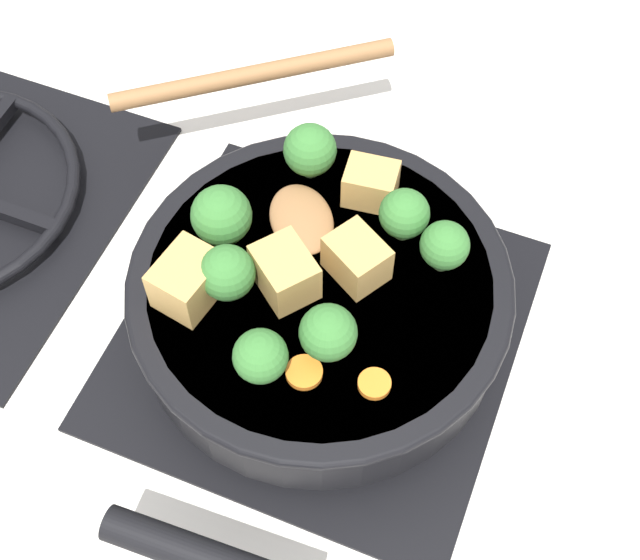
# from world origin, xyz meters

# --- Properties ---
(ground_plane) EXTENTS (2.40, 2.40, 0.00)m
(ground_plane) POSITION_xyz_m (0.00, 0.00, 0.00)
(ground_plane) COLOR white
(front_burner_grate) EXTENTS (0.31, 0.31, 0.03)m
(front_burner_grate) POSITION_xyz_m (0.00, 0.00, 0.01)
(front_burner_grate) COLOR black
(front_burner_grate) RESTS_ON ground_plane
(skillet_pan) EXTENTS (0.37, 0.29, 0.06)m
(skillet_pan) POSITION_xyz_m (-0.00, -0.00, 0.06)
(skillet_pan) COLOR black
(skillet_pan) RESTS_ON front_burner_grate
(wooden_spoon) EXTENTS (0.25, 0.24, 0.02)m
(wooden_spoon) POSITION_xyz_m (0.12, 0.09, 0.09)
(wooden_spoon) COLOR olive
(wooden_spoon) RESTS_ON skillet_pan
(tofu_cube_center_large) EXTENTS (0.05, 0.05, 0.03)m
(tofu_cube_center_large) POSITION_xyz_m (0.02, -0.02, 0.10)
(tofu_cube_center_large) COLOR tan
(tofu_cube_center_large) RESTS_ON skillet_pan
(tofu_cube_near_handle) EXTENTS (0.06, 0.06, 0.04)m
(tofu_cube_near_handle) POSITION_xyz_m (-0.01, 0.02, 0.10)
(tofu_cube_near_handle) COLOR tan
(tofu_cube_near_handle) RESTS_ON skillet_pan
(tofu_cube_east_chunk) EXTENTS (0.04, 0.04, 0.03)m
(tofu_cube_east_chunk) POSITION_xyz_m (0.09, -0.01, 0.10)
(tofu_cube_east_chunk) COLOR tan
(tofu_cube_east_chunk) RESTS_ON skillet_pan
(tofu_cube_west_chunk) EXTENTS (0.05, 0.05, 0.04)m
(tofu_cube_west_chunk) POSITION_xyz_m (-0.05, 0.08, 0.10)
(tofu_cube_west_chunk) COLOR tan
(tofu_cube_west_chunk) RESTS_ON skillet_pan
(broccoli_floret_near_spoon) EXTENTS (0.04, 0.04, 0.05)m
(broccoli_floret_near_spoon) POSITION_xyz_m (0.06, -0.04, 0.11)
(broccoli_floret_near_spoon) COLOR #709956
(broccoli_floret_near_spoon) RESTS_ON skillet_pan
(broccoli_floret_center_top) EXTENTS (0.04, 0.04, 0.05)m
(broccoli_floret_center_top) POSITION_xyz_m (-0.05, -0.03, 0.11)
(broccoli_floret_center_top) COLOR #709956
(broccoli_floret_center_top) RESTS_ON skillet_pan
(broccoli_floret_east_rim) EXTENTS (0.05, 0.05, 0.05)m
(broccoli_floret_east_rim) POSITION_xyz_m (0.01, 0.08, 0.11)
(broccoli_floret_east_rim) COLOR #709956
(broccoli_floret_east_rim) RESTS_ON skillet_pan
(broccoli_floret_west_rim) EXTENTS (0.04, 0.04, 0.05)m
(broccoli_floret_west_rim) POSITION_xyz_m (-0.04, 0.06, 0.11)
(broccoli_floret_west_rim) COLOR #709956
(broccoli_floret_west_rim) RESTS_ON skillet_pan
(broccoli_floret_north_edge) EXTENTS (0.04, 0.04, 0.05)m
(broccoli_floret_north_edge) POSITION_xyz_m (0.09, 0.05, 0.11)
(broccoli_floret_north_edge) COLOR #709956
(broccoli_floret_north_edge) RESTS_ON skillet_pan
(broccoli_floret_south_cluster) EXTENTS (0.04, 0.04, 0.05)m
(broccoli_floret_south_cluster) POSITION_xyz_m (-0.09, 0.01, 0.11)
(broccoli_floret_south_cluster) COLOR #709956
(broccoli_floret_south_cluster) RESTS_ON skillet_pan
(broccoli_floret_mid_floret) EXTENTS (0.04, 0.04, 0.04)m
(broccoli_floret_mid_floret) POSITION_xyz_m (0.05, -0.08, 0.11)
(broccoli_floret_mid_floret) COLOR #709956
(broccoli_floret_mid_floret) RESTS_ON skillet_pan
(carrot_slice_orange_thin) EXTENTS (0.03, 0.03, 0.01)m
(carrot_slice_orange_thin) POSITION_xyz_m (-0.08, -0.02, 0.09)
(carrot_slice_orange_thin) COLOR orange
(carrot_slice_orange_thin) RESTS_ON skillet_pan
(carrot_slice_near_center) EXTENTS (0.02, 0.02, 0.01)m
(carrot_slice_near_center) POSITION_xyz_m (-0.07, -0.07, 0.09)
(carrot_slice_near_center) COLOR orange
(carrot_slice_near_center) RESTS_ON skillet_pan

